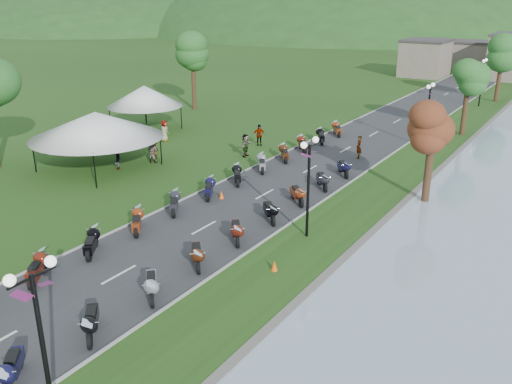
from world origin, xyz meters
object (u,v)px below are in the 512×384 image
Objects in this scene: streetlamp_near at (43,350)px; pedestrian_c at (118,169)px; pedestrian_a at (154,159)px; vendor_tent_main at (98,141)px; pedestrian_b at (153,162)px.

pedestrian_c is (-16.24, 17.90, -2.50)m from streetlamp_near.
pedestrian_a is at bearing 126.83° from streetlamp_near.
pedestrian_a is at bearing 133.14° from pedestrian_c.
pedestrian_c is at bearing 23.03° from vendor_tent_main.
pedestrian_c is (1.19, 0.51, -2.00)m from vendor_tent_main.
pedestrian_a is (1.57, 3.78, -2.00)m from vendor_tent_main.
streetlamp_near is 25.68m from pedestrian_b.
pedestrian_c is at bearing 132.21° from streetlamp_near.
pedestrian_b is at bearing 120.16° from pedestrian_c.
vendor_tent_main is at bearing 135.06° from streetlamp_near.
pedestrian_b is 2.71m from pedestrian_c.
vendor_tent_main is 4.55m from pedestrian_a.
vendor_tent_main is 3.83× the size of pedestrian_c.
streetlamp_near reaches higher than pedestrian_a.
pedestrian_b is (2.10, 3.06, -2.00)m from vendor_tent_main.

